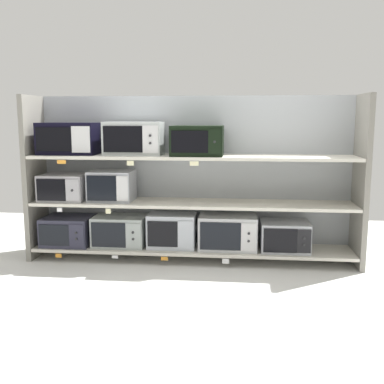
{
  "coord_description": "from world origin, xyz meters",
  "views": [
    {
      "loc": [
        0.45,
        -4.4,
        1.41
      ],
      "look_at": [
        0.0,
        0.0,
        0.69
      ],
      "focal_mm": 42.49,
      "sensor_mm": 36.0,
      "label": 1
    }
  ],
  "objects_px": {
    "microwave_4": "(285,236)",
    "microwave_8": "(134,138)",
    "microwave_1": "(120,231)",
    "microwave_5": "(65,187)",
    "microwave_7": "(69,139)",
    "microwave_9": "(197,141)",
    "microwave_2": "(172,230)",
    "microwave_6": "(112,186)",
    "microwave_3": "(228,232)",
    "microwave_0": "(69,230)"
  },
  "relations": [
    {
      "from": "microwave_2",
      "to": "microwave_6",
      "type": "distance_m",
      "value": 0.75
    },
    {
      "from": "microwave_3",
      "to": "microwave_4",
      "type": "relative_size",
      "value": 1.22
    },
    {
      "from": "microwave_1",
      "to": "microwave_0",
      "type": "bearing_deg",
      "value": 179.97
    },
    {
      "from": "microwave_2",
      "to": "microwave_8",
      "type": "relative_size",
      "value": 0.85
    },
    {
      "from": "microwave_6",
      "to": "microwave_7",
      "type": "xyz_separation_m",
      "value": [
        -0.43,
        0.0,
        0.47
      ]
    },
    {
      "from": "microwave_5",
      "to": "microwave_8",
      "type": "bearing_deg",
      "value": 0.01
    },
    {
      "from": "microwave_6",
      "to": "microwave_9",
      "type": "height_order",
      "value": "microwave_9"
    },
    {
      "from": "microwave_0",
      "to": "microwave_6",
      "type": "xyz_separation_m",
      "value": [
        0.47,
        -0.0,
        0.47
      ]
    },
    {
      "from": "microwave_5",
      "to": "microwave_4",
      "type": "bearing_deg",
      "value": -0.0
    },
    {
      "from": "microwave_4",
      "to": "microwave_6",
      "type": "xyz_separation_m",
      "value": [
        -1.72,
        0.0,
        0.47
      ]
    },
    {
      "from": "microwave_1",
      "to": "microwave_5",
      "type": "xyz_separation_m",
      "value": [
        -0.56,
        0.0,
        0.44
      ]
    },
    {
      "from": "microwave_8",
      "to": "microwave_6",
      "type": "bearing_deg",
      "value": -179.96
    },
    {
      "from": "microwave_5",
      "to": "microwave_8",
      "type": "height_order",
      "value": "microwave_8"
    },
    {
      "from": "microwave_9",
      "to": "microwave_2",
      "type": "bearing_deg",
      "value": -179.98
    },
    {
      "from": "microwave_0",
      "to": "microwave_5",
      "type": "xyz_separation_m",
      "value": [
        -0.02,
        -0.0,
        0.45
      ]
    },
    {
      "from": "microwave_2",
      "to": "microwave_4",
      "type": "xyz_separation_m",
      "value": [
        1.12,
        -0.0,
        -0.03
      ]
    },
    {
      "from": "microwave_0",
      "to": "microwave_2",
      "type": "height_order",
      "value": "microwave_2"
    },
    {
      "from": "microwave_5",
      "to": "microwave_3",
      "type": "bearing_deg",
      "value": 0.0
    },
    {
      "from": "microwave_1",
      "to": "microwave_5",
      "type": "distance_m",
      "value": 0.71
    },
    {
      "from": "microwave_7",
      "to": "microwave_9",
      "type": "relative_size",
      "value": 1.14
    },
    {
      "from": "microwave_5",
      "to": "microwave_2",
      "type": "bearing_deg",
      "value": 0.02
    },
    {
      "from": "microwave_0",
      "to": "microwave_8",
      "type": "relative_size",
      "value": 0.86
    },
    {
      "from": "microwave_5",
      "to": "microwave_9",
      "type": "bearing_deg",
      "value": 0.02
    },
    {
      "from": "microwave_2",
      "to": "microwave_1",
      "type": "bearing_deg",
      "value": -179.97
    },
    {
      "from": "microwave_8",
      "to": "microwave_7",
      "type": "bearing_deg",
      "value": 179.98
    },
    {
      "from": "microwave_5",
      "to": "microwave_8",
      "type": "xyz_separation_m",
      "value": [
        0.72,
        0.0,
        0.49
      ]
    },
    {
      "from": "microwave_1",
      "to": "microwave_8",
      "type": "relative_size",
      "value": 0.93
    },
    {
      "from": "microwave_1",
      "to": "microwave_2",
      "type": "height_order",
      "value": "microwave_2"
    },
    {
      "from": "microwave_1",
      "to": "microwave_9",
      "type": "bearing_deg",
      "value": 0.03
    },
    {
      "from": "microwave_6",
      "to": "microwave_7",
      "type": "relative_size",
      "value": 0.76
    },
    {
      "from": "microwave_2",
      "to": "microwave_3",
      "type": "distance_m",
      "value": 0.56
    },
    {
      "from": "microwave_2",
      "to": "microwave_5",
      "type": "bearing_deg",
      "value": -179.98
    },
    {
      "from": "microwave_1",
      "to": "microwave_5",
      "type": "relative_size",
      "value": 1.16
    },
    {
      "from": "microwave_4",
      "to": "microwave_7",
      "type": "height_order",
      "value": "microwave_7"
    },
    {
      "from": "microwave_5",
      "to": "microwave_7",
      "type": "xyz_separation_m",
      "value": [
        0.06,
        0.0,
        0.49
      ]
    },
    {
      "from": "microwave_1",
      "to": "microwave_8",
      "type": "bearing_deg",
      "value": 0.05
    },
    {
      "from": "microwave_2",
      "to": "microwave_9",
      "type": "xyz_separation_m",
      "value": [
        0.25,
        0.0,
        0.9
      ]
    },
    {
      "from": "microwave_8",
      "to": "microwave_9",
      "type": "distance_m",
      "value": 0.63
    },
    {
      "from": "microwave_1",
      "to": "microwave_7",
      "type": "relative_size",
      "value": 0.92
    },
    {
      "from": "microwave_5",
      "to": "microwave_8",
      "type": "distance_m",
      "value": 0.87
    },
    {
      "from": "microwave_0",
      "to": "microwave_2",
      "type": "distance_m",
      "value": 1.08
    },
    {
      "from": "microwave_2",
      "to": "microwave_7",
      "type": "relative_size",
      "value": 0.83
    },
    {
      "from": "microwave_0",
      "to": "microwave_8",
      "type": "bearing_deg",
      "value": -0.01
    },
    {
      "from": "microwave_6",
      "to": "microwave_0",
      "type": "bearing_deg",
      "value": 179.96
    },
    {
      "from": "microwave_3",
      "to": "microwave_6",
      "type": "height_order",
      "value": "microwave_6"
    },
    {
      "from": "microwave_5",
      "to": "microwave_7",
      "type": "distance_m",
      "value": 0.49
    },
    {
      "from": "microwave_4",
      "to": "microwave_8",
      "type": "distance_m",
      "value": 1.76
    },
    {
      "from": "microwave_8",
      "to": "microwave_4",
      "type": "bearing_deg",
      "value": -0.01
    },
    {
      "from": "microwave_3",
      "to": "microwave_9",
      "type": "distance_m",
      "value": 0.95
    },
    {
      "from": "microwave_3",
      "to": "microwave_5",
      "type": "height_order",
      "value": "microwave_5"
    }
  ]
}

